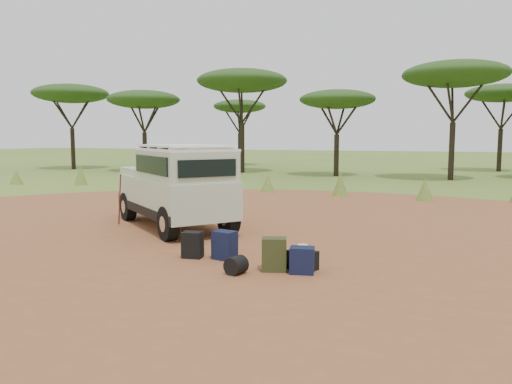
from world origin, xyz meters
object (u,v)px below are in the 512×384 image
(safari_vehicle, at_px, (176,188))
(hard_case, at_px, (302,260))
(backpack_olive, at_px, (274,255))
(duffel_navy, at_px, (302,260))
(walking_staff, at_px, (120,200))
(backpack_navy, at_px, (225,245))
(backpack_black, at_px, (193,245))

(safari_vehicle, xyz_separation_m, hard_case, (3.87, -2.68, -0.82))
(backpack_olive, bearing_deg, duffel_navy, -16.32)
(walking_staff, bearing_deg, backpack_navy, -77.44)
(backpack_black, relative_size, backpack_olive, 0.87)
(walking_staff, relative_size, backpack_navy, 2.60)
(backpack_navy, height_order, backpack_olive, backpack_olive)
(duffel_navy, bearing_deg, backpack_black, 160.57)
(backpack_black, xyz_separation_m, backpack_olive, (1.68, -0.33, 0.04))
(backpack_black, height_order, backpack_olive, backpack_olive)
(safari_vehicle, relative_size, backpack_black, 8.66)
(backpack_navy, bearing_deg, hard_case, 6.94)
(duffel_navy, relative_size, hard_case, 0.96)
(safari_vehicle, height_order, hard_case, safari_vehicle)
(backpack_navy, bearing_deg, duffel_navy, -1.19)
(hard_case, bearing_deg, backpack_black, -160.01)
(walking_staff, relative_size, backpack_olive, 2.44)
(walking_staff, height_order, backpack_navy, walking_staff)
(backpack_olive, bearing_deg, walking_staff, 133.78)
(walking_staff, distance_m, duffel_navy, 6.01)
(safari_vehicle, bearing_deg, backpack_olive, -0.55)
(safari_vehicle, bearing_deg, duffel_navy, 3.12)
(hard_case, bearing_deg, backpack_navy, -164.45)
(duffel_navy, bearing_deg, safari_vehicle, 132.56)
(backpack_navy, relative_size, hard_case, 1.14)
(backpack_olive, height_order, duffel_navy, backpack_olive)
(backpack_olive, bearing_deg, hard_case, 12.85)
(walking_staff, height_order, backpack_olive, walking_staff)
(hard_case, bearing_deg, duffel_navy, -54.46)
(duffel_navy, bearing_deg, hard_case, 92.26)
(safari_vehicle, bearing_deg, hard_case, 5.02)
(walking_staff, relative_size, duffel_navy, 3.12)
(backpack_black, bearing_deg, walking_staff, 136.49)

